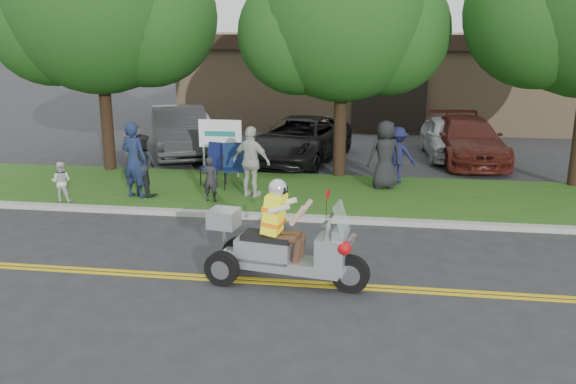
# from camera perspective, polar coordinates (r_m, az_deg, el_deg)

# --- Properties ---
(ground) EXTENTS (120.00, 120.00, 0.00)m
(ground) POSITION_cam_1_polar(r_m,az_deg,el_deg) (11.24, -0.20, -7.45)
(ground) COLOR #28282B
(ground) RESTS_ON ground
(centerline_near) EXTENTS (60.00, 0.10, 0.01)m
(centerline_near) POSITION_cam_1_polar(r_m,az_deg,el_deg) (10.72, -0.66, -8.61)
(centerline_near) COLOR gold
(centerline_near) RESTS_ON ground
(centerline_far) EXTENTS (60.00, 0.10, 0.01)m
(centerline_far) POSITION_cam_1_polar(r_m,az_deg,el_deg) (10.86, -0.53, -8.27)
(centerline_far) COLOR gold
(centerline_far) RESTS_ON ground
(curb) EXTENTS (60.00, 0.25, 0.12)m
(curb) POSITION_cam_1_polar(r_m,az_deg,el_deg) (14.06, 1.64, -2.46)
(curb) COLOR #A8A89E
(curb) RESTS_ON ground
(grass_verge) EXTENTS (60.00, 4.00, 0.10)m
(grass_verge) POSITION_cam_1_polar(r_m,az_deg,el_deg) (16.11, 2.54, -0.16)
(grass_verge) COLOR #234E14
(grass_verge) RESTS_ON ground
(commercial_building) EXTENTS (18.00, 8.20, 4.00)m
(commercial_building) POSITION_cam_1_polar(r_m,az_deg,el_deg) (29.33, 9.36, 10.54)
(commercial_building) COLOR #9E7F5B
(commercial_building) RESTS_ON ground
(tree_left) EXTENTS (6.62, 5.40, 7.78)m
(tree_left) POSITION_cam_1_polar(r_m,az_deg,el_deg) (19.05, -17.14, 16.17)
(tree_left) COLOR #332114
(tree_left) RESTS_ON ground
(tree_mid) EXTENTS (5.88, 4.80, 7.05)m
(tree_mid) POSITION_cam_1_polar(r_m,az_deg,el_deg) (17.51, 5.29, 15.53)
(tree_mid) COLOR #332114
(tree_mid) RESTS_ON ground
(business_sign) EXTENTS (1.25, 0.06, 1.75)m
(business_sign) POSITION_cam_1_polar(r_m,az_deg,el_deg) (17.70, -6.36, 5.15)
(business_sign) COLOR silver
(business_sign) RESTS_ON ground
(trike_scooter) EXTENTS (2.86, 1.12, 1.87)m
(trike_scooter) POSITION_cam_1_polar(r_m,az_deg,el_deg) (10.53, -0.75, -5.23)
(trike_scooter) COLOR black
(trike_scooter) RESTS_ON ground
(lawn_chair_a) EXTENTS (0.74, 0.76, 1.14)m
(lawn_chair_a) POSITION_cam_1_polar(r_m,az_deg,el_deg) (16.92, -6.82, 2.90)
(lawn_chair_a) COLOR black
(lawn_chair_a) RESTS_ON grass_verge
(lawn_chair_b) EXTENTS (0.76, 0.78, 1.18)m
(lawn_chair_b) POSITION_cam_1_polar(r_m,az_deg,el_deg) (16.54, -5.05, 2.76)
(lawn_chair_b) COLOR black
(lawn_chair_b) RESTS_ON grass_verge
(spectator_adult_left) EXTENTS (0.80, 0.62, 1.94)m
(spectator_adult_left) POSITION_cam_1_polar(r_m,az_deg,el_deg) (15.88, -14.20, 2.93)
(spectator_adult_left) COLOR #172241
(spectator_adult_left) RESTS_ON grass_verge
(spectator_adult_mid) EXTENTS (0.95, 0.84, 1.61)m
(spectator_adult_mid) POSITION_cam_1_polar(r_m,az_deg,el_deg) (16.02, -13.44, 2.49)
(spectator_adult_mid) COLOR black
(spectator_adult_mid) RESTS_ON grass_verge
(spectator_adult_right) EXTENTS (1.15, 0.77, 1.81)m
(spectator_adult_right) POSITION_cam_1_polar(r_m,az_deg,el_deg) (15.51, -3.43, 2.84)
(spectator_adult_right) COLOR beige
(spectator_adult_right) RESTS_ON grass_verge
(spectator_chair_a) EXTENTS (1.09, 0.73, 1.56)m
(spectator_chair_a) POSITION_cam_1_polar(r_m,az_deg,el_deg) (17.18, 10.18, 3.44)
(spectator_chair_a) COLOR #181B44
(spectator_chair_a) RESTS_ON grass_verge
(spectator_chair_b) EXTENTS (1.05, 0.87, 1.84)m
(spectator_chair_b) POSITION_cam_1_polar(r_m,az_deg,el_deg) (16.48, 9.05, 3.48)
(spectator_chair_b) COLOR black
(spectator_chair_b) RESTS_ON grass_verge
(child_left) EXTENTS (0.43, 0.30, 1.13)m
(child_left) POSITION_cam_1_polar(r_m,az_deg,el_deg) (15.24, -7.29, 1.21)
(child_left) COLOR black
(child_left) RESTS_ON grass_verge
(child_right) EXTENTS (0.54, 0.44, 1.01)m
(child_right) POSITION_cam_1_polar(r_m,az_deg,el_deg) (16.11, -20.45, 0.91)
(child_right) COLOR silver
(child_right) RESTS_ON grass_verge
(parked_car_far_left) EXTENTS (3.29, 4.54, 1.44)m
(parked_car_far_left) POSITION_cam_1_polar(r_m,az_deg,el_deg) (22.37, -8.84, 5.79)
(parked_car_far_left) COLOR silver
(parked_car_far_left) RESTS_ON ground
(parked_car_left) EXTENTS (3.54, 5.28, 1.65)m
(parked_car_left) POSITION_cam_1_polar(r_m,az_deg,el_deg) (21.48, -10.10, 5.63)
(parked_car_left) COLOR #2C2C2E
(parked_car_left) RESTS_ON ground
(parked_car_mid) EXTENTS (3.48, 5.55, 1.43)m
(parked_car_mid) POSITION_cam_1_polar(r_m,az_deg,el_deg) (20.20, 1.07, 4.94)
(parked_car_mid) COLOR black
(parked_car_mid) RESTS_ON ground
(parked_car_right) EXTENTS (2.49, 5.11, 1.43)m
(parked_car_right) POSITION_cam_1_polar(r_m,az_deg,el_deg) (20.97, 16.37, 4.71)
(parked_car_right) COLOR #4B1911
(parked_car_right) RESTS_ON ground
(parked_car_far_right) EXTENTS (1.86, 4.14, 1.38)m
(parked_car_far_right) POSITION_cam_1_polar(r_m,az_deg,el_deg) (21.48, 14.83, 5.00)
(parked_car_far_right) COLOR #B1B3B8
(parked_car_far_right) RESTS_ON ground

